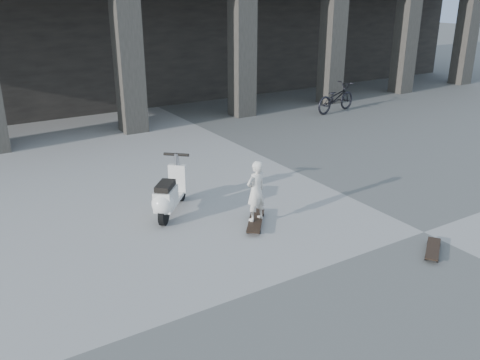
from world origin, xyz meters
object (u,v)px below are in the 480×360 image
scooter (168,197)px  bicycle (336,98)px  child (256,191)px  longboard (256,221)px  skateboard_spare (433,249)px

scooter → bicycle: bearing=-18.4°
scooter → child: bearing=-90.9°
child → scooter: 1.54m
longboard → scooter: 1.56m
longboard → skateboard_spare: (1.74, -2.23, -0.01)m
skateboard_spare → bicycle: bicycle is taller
child → bicycle: bearing=-150.3°
longboard → skateboard_spare: 2.82m
longboard → scooter: scooter is taller
scooter → bicycle: 9.13m
child → bicycle: 8.80m
skateboard_spare → child: bearing=92.7°
longboard → bicycle: (6.77, 5.61, 0.38)m
skateboard_spare → child: child is taller
bicycle → longboard: bearing=118.4°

